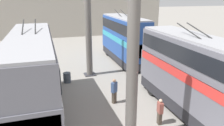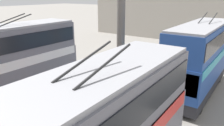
% 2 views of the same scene
% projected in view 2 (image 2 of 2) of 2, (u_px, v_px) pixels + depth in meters
% --- Properties ---
extents(depot_back_wall, '(0.50, 36.00, 7.07)m').
position_uv_depth(depot_back_wall, '(198.00, 19.00, 30.93)').
color(depot_back_wall, '#A8A093').
rests_on(depot_back_wall, ground_plane).
extents(support_column_far, '(1.02, 1.02, 7.56)m').
position_uv_depth(support_column_far, '(121.00, 43.00, 15.23)').
color(support_column_far, '#605B56').
rests_on(support_column_far, ground_plane).
extents(bus_left_far, '(9.10, 2.54, 5.61)m').
position_uv_depth(bus_left_far, '(200.00, 55.00, 15.45)').
color(bus_left_far, black).
rests_on(bus_left_far, ground_plane).
extents(person_aisle_midway, '(0.43, 0.48, 1.79)m').
position_uv_depth(person_aisle_midway, '(63.00, 117.00, 11.08)').
color(person_aisle_midway, '#473D33').
rests_on(person_aisle_midway, ground_plane).
extents(oil_drum, '(0.67, 0.67, 0.87)m').
position_uv_depth(oil_drum, '(86.00, 84.00, 16.45)').
color(oil_drum, '#424C56').
rests_on(oil_drum, ground_plane).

